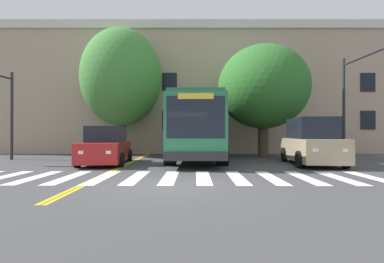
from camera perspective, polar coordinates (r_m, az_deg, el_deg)
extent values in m
plane|color=#424244|center=(8.80, -4.29, -10.37)|extent=(120.00, 120.00, 0.00)
cube|color=white|center=(12.42, -32.45, -7.36)|extent=(0.52, 3.28, 0.01)
cube|color=white|center=(11.83, -27.66, -7.73)|extent=(0.52, 3.28, 0.01)
cube|color=white|center=(11.34, -22.40, -8.07)|extent=(0.52, 3.28, 0.01)
cube|color=white|center=(10.94, -16.71, -8.36)|extent=(0.52, 3.28, 0.01)
cube|color=white|center=(10.66, -10.64, -8.59)|extent=(0.52, 3.28, 0.01)
cube|color=white|center=(10.50, -4.31, -8.72)|extent=(0.52, 3.28, 0.01)
cube|color=white|center=(10.46, 2.14, -8.74)|extent=(0.52, 3.28, 0.01)
cube|color=white|center=(10.56, 8.55, -8.66)|extent=(0.52, 3.28, 0.01)
cube|color=white|center=(10.79, 14.77, -8.48)|extent=(0.52, 3.28, 0.01)
cube|color=white|center=(11.13, 20.66, -8.22)|extent=(0.52, 3.28, 0.01)
cube|color=white|center=(11.58, 26.14, -7.90)|extent=(0.52, 3.28, 0.01)
cube|color=white|center=(12.12, 31.15, -7.54)|extent=(0.52, 3.28, 0.01)
cube|color=gold|center=(24.63, -7.77, -3.91)|extent=(0.12, 36.00, 0.01)
cube|color=gold|center=(24.61, -7.40, -3.91)|extent=(0.12, 36.00, 0.01)
cube|color=#28704C|center=(18.06, 0.89, 0.63)|extent=(2.88, 12.31, 2.81)
cube|color=black|center=(18.10, 5.03, 1.52)|extent=(0.28, 11.27, 1.01)
cube|color=black|center=(18.12, -3.25, 1.51)|extent=(0.28, 11.27, 1.01)
cube|color=black|center=(11.93, 0.68, 2.75)|extent=(2.33, 0.08, 1.69)
cube|color=yellow|center=(12.01, 0.68, 6.77)|extent=(1.43, 0.06, 0.24)
cube|color=#232326|center=(11.92, 0.68, -4.76)|extent=(2.54, 0.16, 0.36)
cube|color=#246444|center=(18.14, 0.89, 5.32)|extent=(2.71, 11.81, 0.16)
cylinder|color=black|center=(14.33, 5.76, -4.31)|extent=(0.58, 1.10, 1.09)
cylinder|color=black|center=(14.35, -4.19, -4.30)|extent=(0.58, 1.10, 1.09)
cylinder|color=black|center=(20.86, 4.36, -3.07)|extent=(0.58, 1.10, 1.09)
cylinder|color=black|center=(20.88, -2.47, -3.07)|extent=(0.58, 1.10, 1.09)
cylinder|color=black|center=(21.96, 4.20, -2.93)|extent=(0.58, 1.10, 1.09)
cylinder|color=black|center=(21.97, -2.28, -2.93)|extent=(0.58, 1.10, 1.09)
cube|color=#AD1E1E|center=(15.49, -16.08, -3.64)|extent=(2.25, 4.73, 0.92)
cube|color=black|center=(15.60, -15.97, -0.50)|extent=(1.87, 2.33, 0.78)
cube|color=white|center=(13.10, -15.66, -3.84)|extent=(0.20, 0.06, 0.14)
cube|color=white|center=(13.37, -20.45, -3.76)|extent=(0.20, 0.06, 0.14)
cylinder|color=black|center=(13.94, -13.34, -5.29)|extent=(0.27, 0.68, 0.66)
cylinder|color=black|center=(14.36, -21.02, -5.13)|extent=(0.27, 0.68, 0.66)
cylinder|color=black|center=(16.75, -11.85, -4.46)|extent=(0.27, 0.68, 0.66)
cylinder|color=black|center=(17.11, -18.31, -4.36)|extent=(0.27, 0.68, 0.66)
cube|color=tan|center=(15.79, 21.79, -3.20)|extent=(2.36, 5.12, 1.06)
cube|color=black|center=(15.82, 21.73, 0.55)|extent=(2.00, 3.22, 1.00)
cube|color=white|center=(13.61, 27.17, -3.20)|extent=(0.20, 0.06, 0.14)
cube|color=white|center=(13.22, 22.51, -3.29)|extent=(0.20, 0.06, 0.14)
cylinder|color=black|center=(14.69, 27.23, -4.81)|extent=(0.29, 0.78, 0.76)
cylinder|color=black|center=(14.06, 19.74, -5.03)|extent=(0.29, 0.78, 0.76)
cylinder|color=black|center=(17.57, 23.43, -4.08)|extent=(0.29, 0.78, 0.76)
cylinder|color=black|center=(17.05, 17.11, -4.21)|extent=(0.29, 0.78, 0.76)
cube|color=white|center=(27.07, -2.18, -2.36)|extent=(2.18, 4.54, 0.80)
cube|color=black|center=(27.18, -2.15, -0.63)|extent=(1.83, 2.24, 0.83)
cube|color=white|center=(24.79, -1.46, -2.36)|extent=(0.20, 0.05, 0.14)
cube|color=white|center=(24.92, -4.02, -2.35)|extent=(0.20, 0.05, 0.14)
cylinder|color=black|center=(25.63, -0.40, -3.04)|extent=(0.27, 0.67, 0.66)
cylinder|color=black|center=(25.85, -4.62, -3.02)|extent=(0.27, 0.67, 0.66)
cylinder|color=black|center=(28.36, 0.04, -2.78)|extent=(0.27, 0.67, 0.66)
cylinder|color=black|center=(28.55, -3.79, -2.76)|extent=(0.27, 0.67, 0.66)
cylinder|color=#28282D|center=(19.56, 26.94, 3.83)|extent=(0.16, 0.16, 5.89)
cylinder|color=#28282D|center=(18.10, 30.37, 12.40)|extent=(0.30, 4.33, 0.11)
cylinder|color=#28282D|center=(20.39, -31.13, 2.57)|extent=(0.16, 0.16, 5.10)
cylinder|color=#4C3D2D|center=(19.56, 13.37, -1.55)|extent=(0.64, 0.64, 2.23)
ellipsoid|color=#2D6B28|center=(19.78, 13.36, 8.26)|extent=(7.14, 7.39, 5.31)
cylinder|color=#4C3D2D|center=(21.23, -13.37, -1.03)|extent=(0.68, 0.68, 2.56)
ellipsoid|color=#428438|center=(21.58, -13.35, 10.03)|extent=(6.62, 6.93, 6.73)
cube|color=tan|center=(27.21, -3.58, 7.07)|extent=(37.02, 9.22, 10.09)
cube|color=beige|center=(23.74, -4.32, 19.75)|extent=(37.02, 0.16, 0.60)
cube|color=black|center=(22.37, -4.32, 2.19)|extent=(1.10, 0.06, 1.40)
cube|color=black|center=(25.89, 30.49, 1.89)|extent=(1.10, 0.06, 1.40)
cube|color=black|center=(22.67, -4.31, 9.34)|extent=(1.10, 0.06, 1.40)
cube|color=black|center=(26.15, 30.47, 8.09)|extent=(1.10, 0.06, 1.40)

